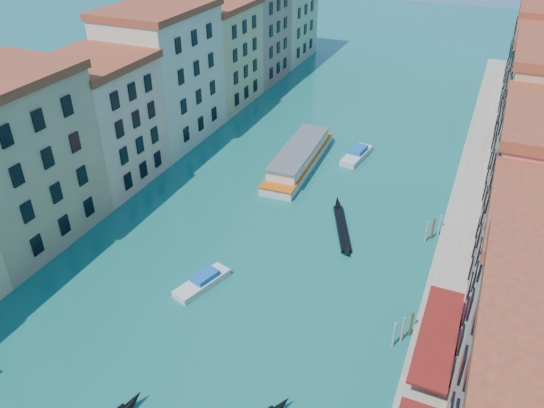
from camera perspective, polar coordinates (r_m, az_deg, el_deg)
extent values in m
cube|color=tan|center=(66.62, -26.35, 3.74)|extent=(12.00, 17.00, 19.00)
cube|color=#E4AF8D|center=(76.78, -17.92, 8.09)|extent=(12.00, 14.00, 16.50)
cube|color=maroon|center=(73.92, -19.06, 14.28)|extent=(12.80, 14.40, 1.00)
cube|color=beige|center=(87.93, -11.51, 13.18)|extent=(12.00, 18.00, 20.00)
cube|color=maroon|center=(85.26, -12.30, 19.86)|extent=(12.80, 18.40, 1.00)
cube|color=tan|center=(102.07, -6.05, 15.48)|extent=(12.00, 16.00, 17.50)
cube|color=maroon|center=(99.88, -6.37, 20.57)|extent=(12.80, 16.40, 1.00)
cube|color=#A77763|center=(115.23, -2.22, 17.78)|extent=(12.00, 15.00, 18.50)
cube|color=tan|center=(129.43, 0.97, 19.48)|extent=(12.00, 17.00, 19.00)
cube|color=gray|center=(72.48, 19.90, -0.73)|extent=(4.00, 140.00, 1.00)
cube|color=maroon|center=(50.04, 17.43, -13.24)|extent=(3.20, 12.60, 0.25)
cylinder|color=#5E5E61|center=(48.18, 14.68, -17.49)|extent=(0.12, 0.12, 3.00)
cylinder|color=#5E5E61|center=(54.17, 16.35, -11.08)|extent=(0.12, 0.12, 3.00)
cylinder|color=#4F2C1B|center=(51.33, 12.96, -13.67)|extent=(0.24, 0.24, 3.20)
cylinder|color=#4F2C1B|center=(52.01, 13.86, -13.08)|extent=(0.24, 0.24, 3.20)
cylinder|color=#4F2C1B|center=(52.71, 14.73, -12.51)|extent=(0.24, 0.24, 3.20)
cylinder|color=#4F2C1B|center=(65.36, 16.27, -2.98)|extent=(0.24, 0.24, 3.20)
cylinder|color=#4F2C1B|center=(66.16, 16.92, -2.63)|extent=(0.24, 0.24, 3.20)
cylinder|color=#4F2C1B|center=(66.98, 17.55, -2.29)|extent=(0.24, 0.24, 3.20)
cube|color=silver|center=(79.98, 2.91, 4.56)|extent=(5.51, 20.95, 1.25)
cube|color=silver|center=(79.37, 2.93, 5.43)|extent=(4.82, 16.77, 1.66)
cube|color=#5E5E61|center=(78.94, 2.95, 6.07)|extent=(5.15, 17.30, 0.26)
cube|color=#DC590C|center=(79.72, 2.92, 4.92)|extent=(5.56, 20.95, 0.26)
cone|color=black|center=(47.59, -14.73, -19.86)|extent=(1.70, 2.48, 1.90)
cone|color=black|center=(46.07, 1.00, -20.87)|extent=(1.86, 2.21, 1.71)
cube|color=black|center=(65.93, 7.53, -2.61)|extent=(4.90, 9.38, 0.48)
cone|color=black|center=(70.19, 7.07, 0.15)|extent=(1.74, 2.37, 1.81)
cone|color=black|center=(61.43, 8.10, -5.23)|extent=(1.59, 2.03, 1.59)
cube|color=silver|center=(57.44, -7.54, -8.43)|extent=(3.99, 6.95, 0.76)
cube|color=#155FB1|center=(57.25, -7.24, -7.70)|extent=(2.48, 3.22, 0.66)
cube|color=silver|center=(83.22, 9.07, 5.18)|extent=(3.37, 7.77, 0.86)
cube|color=#155FB1|center=(83.34, 9.26, 5.78)|extent=(2.35, 3.46, 0.75)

